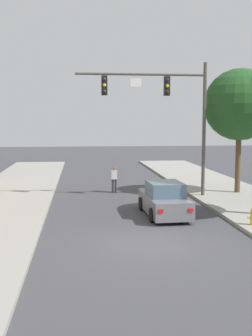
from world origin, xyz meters
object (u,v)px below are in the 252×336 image
traffic_signal_mast (168,103)px  car_lead_grey (164,200)px  street_tree_second (240,105)px  pedestrian_crossing_road (114,178)px

traffic_signal_mast → car_lead_grey: 6.40m
traffic_signal_mast → car_lead_grey: bearing=-103.8°
traffic_signal_mast → street_tree_second: (4.47, 0.76, -0.03)m
traffic_signal_mast → pedestrian_crossing_road: traffic_signal_mast is taller
car_lead_grey → street_tree_second: size_ratio=0.59×
traffic_signal_mast → pedestrian_crossing_road: 5.73m
traffic_signal_mast → car_lead_grey: traffic_signal_mast is taller
car_lead_grey → pedestrian_crossing_road: 6.71m
pedestrian_crossing_road → street_tree_second: street_tree_second is taller
pedestrian_crossing_road → street_tree_second: 8.66m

